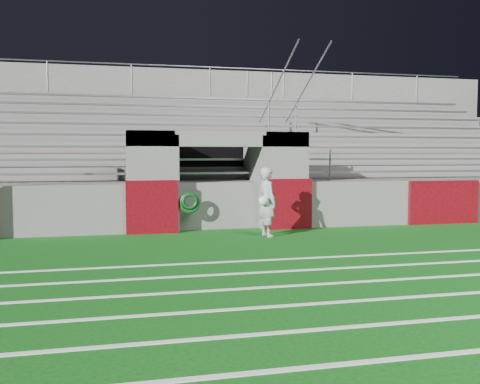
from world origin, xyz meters
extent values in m
plane|color=#0C4A0F|center=(0.00, 0.00, 0.00)|extent=(90.00, 90.00, 0.00)
cube|color=white|center=(0.00, -6.00, 0.01)|extent=(28.00, 0.09, 0.01)
cube|color=white|center=(0.00, -5.00, 0.01)|extent=(28.00, 0.09, 0.01)
cube|color=white|center=(0.00, -4.00, 0.01)|extent=(28.00, 0.09, 0.01)
cube|color=white|center=(0.00, -3.00, 0.01)|extent=(28.00, 0.09, 0.01)
cube|color=white|center=(0.00, -2.00, 0.01)|extent=(28.00, 0.09, 0.01)
cube|color=white|center=(0.00, -1.00, 0.01)|extent=(28.00, 0.09, 0.01)
cube|color=#605D5B|center=(7.70, 3.17, 0.62)|extent=(10.60, 0.35, 1.25)
cube|color=#605D5B|center=(-1.80, 3.50, 1.30)|extent=(1.20, 1.00, 2.60)
cube|color=#605D5B|center=(1.80, 3.50, 1.30)|extent=(1.20, 1.00, 2.60)
cube|color=black|center=(0.00, 5.20, 1.25)|extent=(2.60, 0.20, 2.50)
cube|color=#605D5B|center=(-1.15, 4.10, 1.25)|extent=(0.10, 2.20, 2.50)
cube|color=#605D5B|center=(1.15, 4.10, 1.25)|extent=(0.10, 2.20, 2.50)
cube|color=#605D5B|center=(0.00, 3.50, 2.40)|extent=(4.80, 1.00, 0.40)
cube|color=#605D5B|center=(0.00, 7.35, 1.15)|extent=(26.00, 8.00, 0.20)
cube|color=#605D5B|center=(0.00, 7.35, 0.53)|extent=(26.00, 8.00, 1.05)
cube|color=#4C060C|center=(-1.80, 2.94, 0.68)|extent=(1.30, 0.15, 1.35)
cube|color=#4C060C|center=(1.80, 2.94, 0.68)|extent=(1.30, 0.15, 1.35)
cube|color=#4C060C|center=(6.50, 2.94, 0.62)|extent=(2.20, 0.15, 1.25)
cube|color=#93959B|center=(0.00, 4.43, 1.47)|extent=(23.00, 0.28, 0.06)
cube|color=#605D5B|center=(0.00, 5.28, 1.44)|extent=(24.00, 0.75, 0.38)
cube|color=#93959B|center=(0.00, 5.18, 1.85)|extent=(23.00, 0.28, 0.06)
cube|color=#605D5B|center=(0.00, 6.03, 1.63)|extent=(24.00, 0.75, 0.76)
cube|color=#93959B|center=(0.00, 5.93, 2.23)|extent=(23.00, 0.28, 0.06)
cube|color=#605D5B|center=(0.00, 6.78, 1.82)|extent=(24.00, 0.75, 1.14)
cube|color=#93959B|center=(0.00, 6.68, 2.61)|extent=(23.00, 0.28, 0.06)
cube|color=#605D5B|center=(0.00, 7.53, 2.01)|extent=(24.00, 0.75, 1.52)
cube|color=#93959B|center=(0.00, 7.43, 2.99)|extent=(23.00, 0.28, 0.06)
cube|color=#605D5B|center=(0.00, 8.28, 2.20)|extent=(24.00, 0.75, 1.90)
cube|color=#93959B|center=(0.00, 8.18, 3.37)|extent=(23.00, 0.28, 0.06)
cube|color=#605D5B|center=(0.00, 9.03, 2.39)|extent=(24.00, 0.75, 2.28)
cube|color=#93959B|center=(0.00, 8.93, 3.75)|extent=(23.00, 0.28, 0.06)
cube|color=#605D5B|center=(0.00, 9.78, 2.58)|extent=(24.00, 0.75, 2.66)
cube|color=#93959B|center=(0.00, 9.68, 4.13)|extent=(23.00, 0.28, 0.06)
cube|color=#605D5B|center=(0.00, 10.45, 2.65)|extent=(26.00, 0.60, 5.29)
cylinder|color=#A5A8AD|center=(2.50, 4.15, 1.75)|extent=(0.05, 0.05, 1.00)
cylinder|color=#A5A8AD|center=(2.50, 7.15, 3.27)|extent=(0.05, 0.05, 1.00)
cylinder|color=#A5A8AD|center=(2.50, 10.15, 4.79)|extent=(0.05, 0.05, 1.00)
cylinder|color=#A5A8AD|center=(2.50, 7.15, 3.77)|extent=(0.05, 6.02, 3.08)
cylinder|color=#A5A8AD|center=(3.50, 4.15, 1.75)|extent=(0.05, 0.05, 1.00)
cylinder|color=#A5A8AD|center=(3.50, 7.15, 3.27)|extent=(0.05, 0.05, 1.00)
cylinder|color=#A5A8AD|center=(3.50, 10.15, 4.79)|extent=(0.05, 0.05, 1.00)
cylinder|color=#A5A8AD|center=(3.50, 7.15, 3.77)|extent=(0.05, 6.02, 3.08)
cylinder|color=#A5A8AD|center=(-5.00, 10.15, 4.84)|extent=(0.05, 0.05, 1.10)
cylinder|color=#A5A8AD|center=(-2.00, 10.15, 4.84)|extent=(0.05, 0.05, 1.10)
cylinder|color=#A5A8AD|center=(1.00, 10.15, 4.84)|extent=(0.05, 0.05, 1.10)
cylinder|color=#A5A8AD|center=(4.00, 10.15, 4.84)|extent=(0.05, 0.05, 1.10)
cylinder|color=#A5A8AD|center=(7.00, 10.15, 4.84)|extent=(0.05, 0.05, 1.10)
cylinder|color=#A5A8AD|center=(10.00, 10.15, 4.84)|extent=(0.05, 0.05, 1.10)
cylinder|color=#A5A8AD|center=(0.00, 10.15, 5.39)|extent=(24.00, 0.05, 0.05)
imported|color=#9EA3A7|center=(0.90, 1.86, 0.85)|extent=(0.51, 0.68, 1.69)
sphere|color=white|center=(0.75, 1.68, 0.89)|extent=(0.23, 0.23, 0.23)
torus|color=#0D4317|center=(-0.85, 2.95, 0.76)|extent=(0.55, 0.10, 0.55)
torus|color=#0B3918|center=(-0.85, 2.90, 0.80)|extent=(0.42, 0.08, 0.42)
camera|label=1|loc=(-2.77, -10.57, 1.99)|focal=40.00mm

